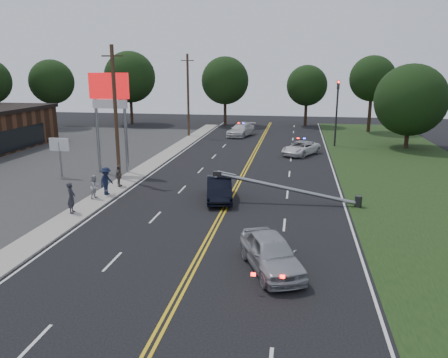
% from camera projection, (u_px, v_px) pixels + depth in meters
% --- Properties ---
extents(ground, '(120.00, 120.00, 0.00)m').
position_uv_depth(ground, '(203.00, 249.00, 20.74)').
color(ground, black).
rests_on(ground, ground).
extents(sidewalk, '(1.80, 70.00, 0.12)m').
position_uv_depth(sidewalk, '(119.00, 186.00, 31.64)').
color(sidewalk, '#9B968C').
rests_on(sidewalk, ground).
extents(grass_verge, '(12.00, 80.00, 0.01)m').
position_uv_depth(grass_verge, '(441.00, 202.00, 28.12)').
color(grass_verge, black).
rests_on(grass_verge, ground).
extents(centerline_yellow, '(0.36, 80.00, 0.00)m').
position_uv_depth(centerline_yellow, '(234.00, 192.00, 30.29)').
color(centerline_yellow, gold).
rests_on(centerline_yellow, ground).
extents(pylon_sign, '(3.20, 0.35, 8.00)m').
position_uv_depth(pylon_sign, '(110.00, 99.00, 34.32)').
color(pylon_sign, gray).
rests_on(pylon_sign, ground).
extents(small_sign, '(1.60, 0.14, 3.10)m').
position_uv_depth(small_sign, '(59.00, 148.00, 33.89)').
color(small_sign, gray).
rests_on(small_sign, ground).
extents(traffic_signal, '(0.28, 0.41, 7.05)m').
position_uv_depth(traffic_signal, '(337.00, 107.00, 47.01)').
color(traffic_signal, '#2D2D30').
rests_on(traffic_signal, ground).
extents(fallen_streetlight, '(9.36, 0.44, 1.91)m').
position_uv_depth(fallen_streetlight, '(295.00, 190.00, 27.48)').
color(fallen_streetlight, '#2D2D30').
rests_on(fallen_streetlight, ground).
extents(utility_pole_mid, '(1.60, 0.28, 10.00)m').
position_uv_depth(utility_pole_mid, '(116.00, 113.00, 32.43)').
color(utility_pole_mid, '#382619').
rests_on(utility_pole_mid, ground).
extents(utility_pole_far, '(1.60, 0.28, 10.00)m').
position_uv_depth(utility_pole_far, '(188.00, 95.00, 53.44)').
color(utility_pole_far, '#382619').
rests_on(utility_pole_far, ground).
extents(tree_4, '(6.17, 6.17, 9.51)m').
position_uv_depth(tree_4, '(52.00, 82.00, 61.54)').
color(tree_4, black).
rests_on(tree_4, ground).
extents(tree_5, '(7.58, 7.58, 10.80)m').
position_uv_depth(tree_5, '(130.00, 77.00, 65.15)').
color(tree_5, black).
rests_on(tree_5, ground).
extents(tree_6, '(6.91, 6.91, 9.98)m').
position_uv_depth(tree_6, '(225.00, 81.00, 63.89)').
color(tree_6, black).
rests_on(tree_6, ground).
extents(tree_7, '(5.85, 5.85, 8.78)m').
position_uv_depth(tree_7, '(307.00, 86.00, 63.22)').
color(tree_7, black).
rests_on(tree_7, ground).
extents(tree_8, '(5.90, 5.90, 9.95)m').
position_uv_depth(tree_8, '(372.00, 79.00, 56.77)').
color(tree_8, black).
rests_on(tree_8, ground).
extents(tree_9, '(7.48, 7.48, 8.83)m').
position_uv_depth(tree_9, '(411.00, 100.00, 45.68)').
color(tree_9, black).
rests_on(tree_9, ground).
extents(crashed_sedan, '(2.43, 4.74, 1.49)m').
position_uv_depth(crashed_sedan, '(219.00, 189.00, 28.34)').
color(crashed_sedan, black).
rests_on(crashed_sedan, ground).
extents(waiting_sedan, '(3.46, 4.92, 1.55)m').
position_uv_depth(waiting_sedan, '(271.00, 253.00, 18.46)').
color(waiting_sedan, '#A6A8AE').
rests_on(waiting_sedan, ground).
extents(emergency_a, '(4.25, 5.24, 1.33)m').
position_uv_depth(emergency_a, '(301.00, 148.00, 43.04)').
color(emergency_a, silver).
rests_on(emergency_a, ground).
extents(emergency_b, '(3.55, 5.73, 1.55)m').
position_uv_depth(emergency_b, '(241.00, 130.00, 54.77)').
color(emergency_b, silver).
rests_on(emergency_b, ground).
extents(bystander_a, '(0.58, 0.75, 1.82)m').
position_uv_depth(bystander_a, '(71.00, 198.00, 25.41)').
color(bystander_a, '#2A2932').
rests_on(bystander_a, sidewalk).
extents(bystander_b, '(0.70, 0.84, 1.55)m').
position_uv_depth(bystander_b, '(95.00, 187.00, 28.30)').
color(bystander_b, '#ACACB1').
rests_on(bystander_b, sidewalk).
extents(bystander_c, '(0.92, 1.32, 1.87)m').
position_uv_depth(bystander_c, '(106.00, 181.00, 29.05)').
color(bystander_c, '#161E38').
rests_on(bystander_c, sidewalk).
extents(bystander_d, '(0.39, 0.91, 1.55)m').
position_uv_depth(bystander_d, '(119.00, 176.00, 31.09)').
color(bystander_d, '#60544D').
rests_on(bystander_d, sidewalk).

